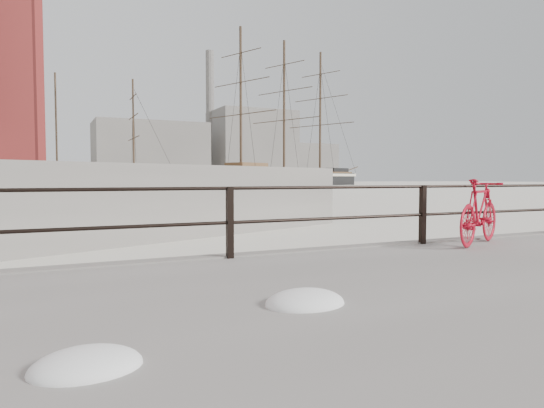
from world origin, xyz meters
name	(u,v)px	position (x,y,z in m)	size (l,w,h in m)	color
bicycle	(479,212)	(-2.72, -0.64, 0.91)	(1.84, 0.27, 1.11)	#AD0B1E
barque_black	(284,186)	(37.03, 85.25, 0.00)	(55.68, 18.22, 31.81)	black
schooner_mid	(97,187)	(-1.00, 79.84, 0.00)	(26.83, 11.35, 19.49)	white
industrial_west	(150,153)	(20.00, 140.00, 9.00)	(32.00, 18.00, 18.00)	gray
industrial_mid	(252,147)	(55.00, 145.00, 12.00)	(26.00, 20.00, 24.00)	gray
industrial_east	(304,164)	(78.00, 150.00, 7.00)	(20.00, 16.00, 14.00)	gray
smokestack	(210,117)	(42.00, 150.00, 22.00)	(2.80, 2.80, 44.00)	gray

